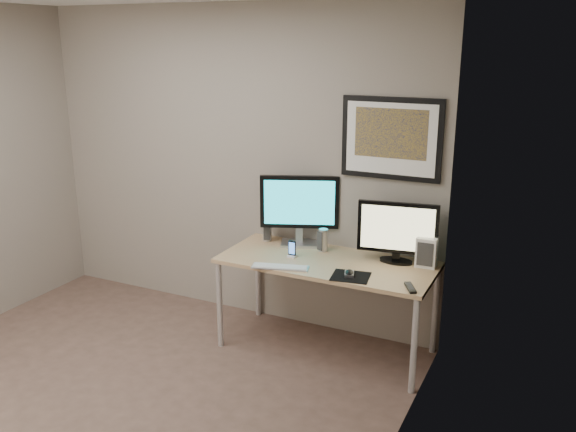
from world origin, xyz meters
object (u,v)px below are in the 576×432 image
object	(u,v)px
desk	(327,269)
phone_dock	(292,249)
monitor_tv	(397,231)
fan_unit	(427,252)
keyboard	(280,267)
monitor_large	(299,207)
speaker_right	(323,240)
speaker_left	(267,230)
framed_art	(391,138)

from	to	relation	value
desk	phone_dock	bearing A→B (deg)	-170.29
monitor_tv	fan_unit	bearing A→B (deg)	-5.95
phone_dock	keyboard	bearing A→B (deg)	-84.46
monitor_large	speaker_right	bearing A→B (deg)	-34.82
desk	speaker_left	distance (m)	0.68
framed_art	speaker_right	size ratio (longest dim) A/B	4.22
monitor_tv	speaker_right	bearing A→B (deg)	170.85
monitor_tv	fan_unit	size ratio (longest dim) A/B	2.63
monitor_tv	fan_unit	world-z (taller)	monitor_tv
desk	phone_dock	distance (m)	0.30
speaker_left	speaker_right	distance (m)	0.51
desk	speaker_left	world-z (taller)	speaker_left
monitor_large	speaker_left	distance (m)	0.36
monitor_large	fan_unit	distance (m)	1.05
phone_dock	fan_unit	world-z (taller)	fan_unit
speaker_right	fan_unit	bearing A→B (deg)	25.45
speaker_left	keyboard	distance (m)	0.63
speaker_right	desk	bearing A→B (deg)	-34.96
desk	keyboard	size ratio (longest dim) A/B	3.89
framed_art	monitor_large	xyz separation A→B (m)	(-0.69, -0.09, -0.58)
monitor_large	speaker_left	world-z (taller)	monitor_large
framed_art	monitor_large	world-z (taller)	framed_art
framed_art	fan_unit	bearing A→B (deg)	-21.37
framed_art	speaker_left	world-z (taller)	framed_art
monitor_large	monitor_tv	distance (m)	0.82
speaker_right	phone_dock	size ratio (longest dim) A/B	1.36
monitor_tv	phone_dock	size ratio (longest dim) A/B	4.44
speaker_right	monitor_tv	bearing A→B (deg)	24.57
monitor_tv	speaker_left	bearing A→B (deg)	168.83
monitor_large	fan_unit	xyz separation A→B (m)	(1.03, -0.04, -0.20)
desk	monitor_large	bearing A→B (deg)	144.86
framed_art	speaker_left	xyz separation A→B (m)	(-0.97, -0.11, -0.80)
speaker_left	desk	bearing A→B (deg)	-44.24
monitor_tv	phone_dock	distance (m)	0.80
framed_art	keyboard	distance (m)	1.23
desk	monitor_tv	xyz separation A→B (m)	(0.47, 0.19, 0.31)
desk	fan_unit	distance (m)	0.74
speaker_right	fan_unit	distance (m)	0.80
speaker_left	phone_dock	xyz separation A→B (m)	(0.35, -0.27, -0.02)
monitor_large	monitor_tv	size ratio (longest dim) A/B	1.02
monitor_tv	phone_dock	xyz separation A→B (m)	(-0.74, -0.23, -0.18)
fan_unit	monitor_large	bearing A→B (deg)	175.72
monitor_tv	speaker_right	distance (m)	0.60
desk	fan_unit	xyz separation A→B (m)	(0.69, 0.20, 0.18)
framed_art	monitor_tv	world-z (taller)	framed_art
framed_art	keyboard	xyz separation A→B (m)	(-0.60, -0.62, -0.88)
monitor_large	phone_dock	size ratio (longest dim) A/B	4.51
framed_art	fan_unit	distance (m)	0.86
fan_unit	monitor_tv	bearing A→B (deg)	-178.73
desk	monitor_tv	world-z (taller)	monitor_tv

